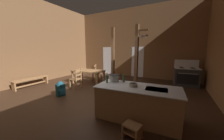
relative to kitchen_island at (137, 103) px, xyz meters
The scene contains 19 objects.
ground_plane 2.20m from the kitchen_island, 155.98° to the left, with size 9.05×9.29×0.10m, color #382316.
wall_back 5.85m from the kitchen_island, 110.66° to the left, with size 9.05×0.14×4.61m, color brown.
wall_left 6.49m from the kitchen_island, behind, with size 0.14×9.29×4.61m, color brown.
glazed_door_back_left 6.41m from the kitchen_island, 126.70° to the left, with size 1.00×0.01×2.05m, color white.
glazed_panel_back_right 5.37m from the kitchen_island, 106.80° to the left, with size 0.84×0.01×2.05m, color white.
kitchen_island is the anchor object (origin of this frame).
stove_range 4.46m from the kitchen_island, 72.66° to the left, with size 1.21×0.91×1.32m.
support_post_with_pot_rack 2.77m from the kitchen_island, 107.72° to the left, with size 0.58×0.24×2.96m.
support_post_center 3.46m from the kitchen_island, 129.22° to the left, with size 0.14×0.14×2.96m.
step_stool 0.83m from the kitchen_island, 79.38° to the right, with size 0.40×0.34×0.30m.
dining_table 4.06m from the kitchen_island, 147.64° to the left, with size 1.75×0.99×0.74m.
ladderback_chair_near_window 4.74m from the kitchen_island, 138.84° to the left, with size 0.50×0.50×0.95m.
ladderback_chair_by_post 3.66m from the kitchen_island, 159.79° to the left, with size 0.47×0.47×0.95m.
bench_along_left_wall 5.58m from the kitchen_island, behind, with size 0.37×1.65×0.44m.
backpack 3.23m from the kitchen_island, behind, with size 0.35×0.36×0.60m.
stockpot_on_counter 1.00m from the kitchen_island, 163.86° to the left, with size 0.37×0.30×0.20m.
mixing_bowl_on_counter 0.50m from the kitchen_island, behind, with size 0.23×0.23×0.08m.
bottle_tall_on_counter 1.08m from the kitchen_island, behind, with size 0.06×0.06×0.30m.
bottle_short_on_counter 0.81m from the kitchen_island, 150.39° to the left, with size 0.07×0.07×0.28m.
Camera 1 is at (2.84, -3.91, 1.85)m, focal length 19.57 mm.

